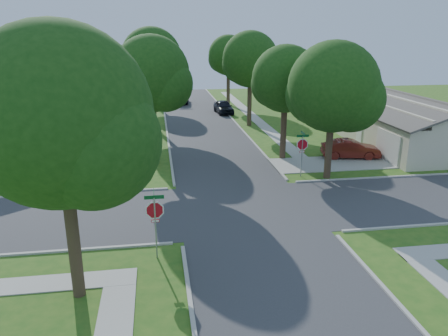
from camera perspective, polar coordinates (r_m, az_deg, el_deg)
The scene contains 22 objects.
ground at distance 23.62m, azimuth 2.69°, elevation -5.25°, with size 100.00×100.00×0.00m, color #295A18.
road_ns at distance 23.62m, azimuth 2.69°, elevation -5.24°, with size 7.00×100.00×0.02m, color #333335.
sidewalk_ne at distance 49.34m, azimuth 3.68°, elevation 6.82°, with size 1.20×40.00×0.04m, color #9E9B91.
sidewalk_nw at distance 48.23m, azimuth -10.71°, elevation 6.31°, with size 1.20×40.00×0.04m, color #9E9B91.
driveway at distance 32.30m, azimuth 14.02°, elevation 0.59°, with size 8.80×3.60×0.05m, color #9E9B91.
stop_sign_sw at distance 18.08m, azimuth -9.02°, elevation -5.83°, with size 1.05×0.80×2.98m.
stop_sign_ne at distance 28.48m, azimuth 10.18°, elevation 2.79°, with size 1.05×0.80×2.98m.
tree_e_near at distance 31.89m, azimuth 8.12°, elevation 11.05°, with size 4.97×4.80×8.28m.
tree_e_mid at distance 43.42m, azimuth 3.51°, elevation 13.67°, with size 5.59×5.40×9.21m.
tree_e_far at distance 56.18m, azimuth 0.62°, elevation 14.28°, with size 5.17×5.00×8.72m.
tree_w_near at distance 30.49m, azimuth -9.38°, elevation 11.60°, with size 5.38×5.20×8.97m.
tree_w_mid at distance 42.42m, azimuth -9.36°, elevation 13.71°, with size 5.80×5.60×9.56m.
tree_w_far at distance 55.46m, azimuth -9.29°, elevation 13.53°, with size 4.76×4.60×8.04m.
tree_sw_corner at distance 14.93m, azimuth -20.36°, elevation 5.36°, with size 6.21×6.00×9.55m.
tree_ne_corner at distance 27.95m, azimuth 14.17°, elevation 9.71°, with size 5.80×5.60×8.66m.
house_ne_near at distance 38.99m, azimuth 23.07°, elevation 4.83°, with size 8.42×13.60×4.23m.
house_ne_far at distance 54.84m, azimuth 13.30°, elevation 9.05°, with size 8.42×13.60×4.23m.
house_nw_near at distance 38.88m, azimuth -26.01°, elevation 4.43°, with size 8.42×13.60×4.23m.
house_nw_far at distance 55.10m, azimuth -21.08°, elevation 8.40°, with size 8.42×13.60×4.23m.
car_driveway at distance 33.92m, azimuth 16.19°, elevation 2.41°, with size 1.48×4.25×1.40m, color maroon.
car_curb_east at distance 50.80m, azimuth -0.06°, elevation 7.99°, with size 1.75×4.34×1.48m, color black.
car_curb_west at distance 58.26m, azimuth -5.62°, elevation 9.07°, with size 1.90×4.67×1.36m, color black.
Camera 1 is at (-4.43, -21.33, 9.12)m, focal length 35.00 mm.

